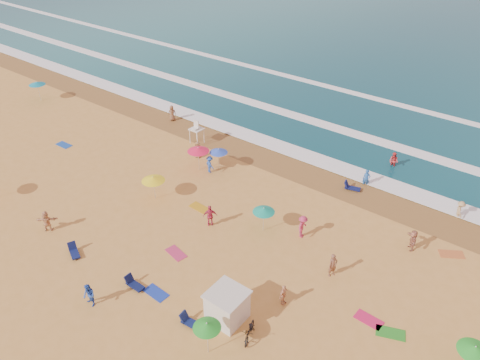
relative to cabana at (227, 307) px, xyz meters
The scene contains 11 objects.
ground 7.95m from the cabana, 141.48° to the left, with size 220.00×220.00×0.00m, color gold.
wet_sand 18.50m from the cabana, 109.51° to the left, with size 220.00×220.00×0.00m, color olive.
surf_foam 26.96m from the cabana, 103.23° to the left, with size 200.00×18.70×0.05m.
cabana is the anchor object (origin of this frame).
cabana_roof 1.06m from the cabana, ahead, with size 2.20×2.20×0.12m, color silver.
bicycle 1.99m from the cabana, ahead, with size 0.66×1.89×0.99m, color black.
lifeguard_stand 22.68m from the cabana, 136.57° to the left, with size 1.20×1.20×2.10m, color white, non-canonical shape.
beach_umbrellas 6.57m from the cabana, 143.75° to the left, with size 61.02×27.33×0.81m.
loungers 3.31m from the cabana, 33.35° to the left, with size 48.11×24.11×0.34m.
towels 7.07m from the cabana, 164.34° to the left, with size 45.81×26.39×0.03m.
beachgoers 11.75m from the cabana, 124.64° to the left, with size 43.76×28.28×2.10m.
Camera 1 is at (18.54, -19.75, 22.59)m, focal length 35.00 mm.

